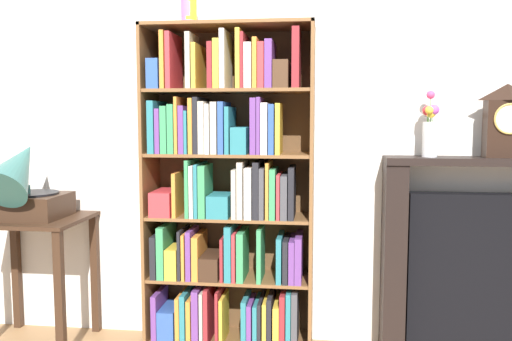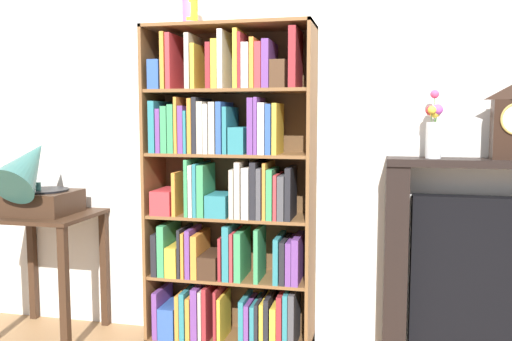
% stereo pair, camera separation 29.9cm
% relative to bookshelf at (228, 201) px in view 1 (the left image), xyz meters
% --- Properties ---
extents(wall_back, '(5.25, 0.08, 2.62)m').
position_rel_bookshelf_xyz_m(wall_back, '(0.17, 0.22, 0.46)').
color(wall_back, silver).
rests_on(wall_back, ground).
extents(bookshelf, '(0.93, 0.33, 1.82)m').
position_rel_bookshelf_xyz_m(bookshelf, '(0.00, 0.00, 0.00)').
color(bookshelf, brown).
rests_on(bookshelf, ground).
extents(cup_stack, '(0.09, 0.08, 0.22)m').
position_rel_bookshelf_xyz_m(cup_stack, '(-0.20, -0.03, 1.08)').
color(cup_stack, pink).
rests_on(cup_stack, bookshelf).
extents(side_table_left, '(0.58, 0.51, 0.75)m').
position_rel_bookshelf_xyz_m(side_table_left, '(-1.11, -0.08, -0.29)').
color(side_table_left, '#382316').
rests_on(side_table_left, ground).
extents(gramophone, '(0.35, 0.53, 0.51)m').
position_rel_bookshelf_xyz_m(gramophone, '(-1.11, -0.16, 0.10)').
color(gramophone, '#382316').
rests_on(gramophone, side_table_left).
extents(fireplace_mantel, '(1.17, 0.22, 1.11)m').
position_rel_bookshelf_xyz_m(fireplace_mantel, '(1.45, 0.09, -0.31)').
color(fireplace_mantel, black).
rests_on(fireplace_mantel, ground).
extents(mantel_clock, '(0.22, 0.11, 0.39)m').
position_rel_bookshelf_xyz_m(mantel_clock, '(1.49, 0.06, 0.45)').
color(mantel_clock, black).
rests_on(mantel_clock, fireplace_mantel).
extents(flower_vase, '(0.09, 0.15, 0.36)m').
position_rel_bookshelf_xyz_m(flower_vase, '(1.10, 0.07, 0.42)').
color(flower_vase, silver).
rests_on(flower_vase, fireplace_mantel).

